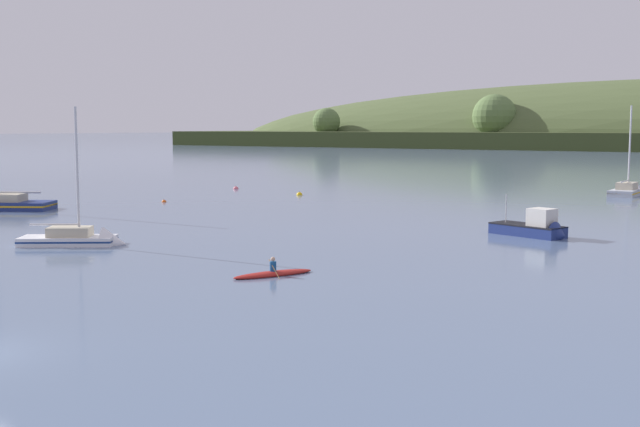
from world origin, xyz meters
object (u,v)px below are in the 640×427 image
Objects in this scene: sailboat_far_left at (628,193)px; mooring_buoy_foreground at (299,195)px; fishing_boat_moored at (535,230)px; canoe_with_paddler at (273,274)px; mooring_buoy_far_upstream at (236,189)px; mooring_buoy_midchannel at (164,202)px; sailboat_near_mooring at (81,242)px.

sailboat_far_left reaches higher than mooring_buoy_foreground.
fishing_boat_moored is at bearing -28.44° from mooring_buoy_foreground.
sailboat_far_left is 57.27m from canoe_with_paddler.
mooring_buoy_foreground reaches higher than mooring_buoy_far_upstream.
fishing_boat_moored reaches higher than mooring_buoy_midchannel.
canoe_with_paddler is at bearing -40.81° from sailboat_near_mooring.
fishing_boat_moored is 46.26m from mooring_buoy_far_upstream.
fishing_boat_moored is 7.84× the size of mooring_buoy_foreground.
sailboat_near_mooring is at bearing -54.92° from mooring_buoy_midchannel.
sailboat_near_mooring reaches higher than mooring_buoy_foreground.
canoe_with_paddler is (-5.76, -20.52, -0.36)m from fishing_boat_moored.
sailboat_near_mooring reaches higher than mooring_buoy_far_upstream.
mooring_buoy_midchannel is 16.73m from mooring_buoy_far_upstream.
sailboat_far_left is 42.93m from mooring_buoy_far_upstream.
canoe_with_paddler reaches higher than mooring_buoy_midchannel.
sailboat_near_mooring is 17.72× the size of mooring_buoy_midchannel.
fishing_boat_moored is (2.69, -36.67, 0.22)m from sailboat_far_left.
mooring_buoy_far_upstream is (-41.99, 19.40, -0.46)m from fishing_boat_moored.
canoe_with_paddler reaches higher than mooring_buoy_foreground.
mooring_buoy_far_upstream is at bearing 112.98° from sailboat_far_left.
sailboat_near_mooring is at bearing -75.02° from mooring_buoy_foreground.
mooring_buoy_midchannel is (-34.61, -33.33, -0.24)m from sailboat_far_left.
sailboat_near_mooring reaches higher than mooring_buoy_midchannel.
mooring_buoy_foreground is 1.02× the size of mooring_buoy_far_upstream.
sailboat_far_left is 48.05m from mooring_buoy_midchannel.
mooring_buoy_midchannel is at bearing 133.17° from sailboat_far_left.
mooring_buoy_midchannel is at bearing -73.72° from mooring_buoy_far_upstream.
sailboat_near_mooring is at bearing -122.82° from fishing_boat_moored.
fishing_boat_moored is 35.40m from mooring_buoy_foreground.
mooring_buoy_foreground is at bearing 166.97° from fishing_boat_moored.
mooring_buoy_far_upstream is (-20.51, 38.58, -0.19)m from sailboat_near_mooring.
canoe_with_paddler is at bearing -55.84° from mooring_buoy_foreground.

